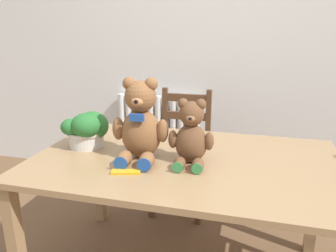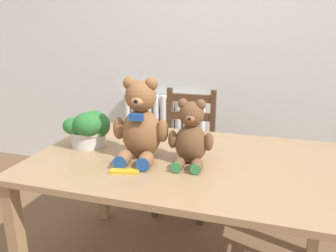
{
  "view_description": "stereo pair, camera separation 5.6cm",
  "coord_description": "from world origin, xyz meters",
  "px_view_note": "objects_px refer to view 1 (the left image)",
  "views": [
    {
      "loc": [
        0.31,
        -1.04,
        1.38
      ],
      "look_at": [
        -0.08,
        0.45,
        0.91
      ],
      "focal_mm": 35.0,
      "sensor_mm": 36.0,
      "label": 1
    },
    {
      "loc": [
        0.36,
        -1.02,
        1.38
      ],
      "look_at": [
        -0.08,
        0.45,
        0.91
      ],
      "focal_mm": 35.0,
      "sensor_mm": 36.0,
      "label": 2
    }
  ],
  "objects_px": {
    "teddy_bear_right": "(191,136)",
    "potted_plant": "(87,129)",
    "wooden_chair_behind": "(182,152)",
    "teddy_bear_left": "(140,125)",
    "chocolate_bar": "(126,172)"
  },
  "relations": [
    {
      "from": "wooden_chair_behind",
      "to": "teddy_bear_right",
      "type": "relative_size",
      "value": 2.88
    },
    {
      "from": "wooden_chair_behind",
      "to": "potted_plant",
      "type": "distance_m",
      "value": 0.95
    },
    {
      "from": "potted_plant",
      "to": "teddy_bear_right",
      "type": "bearing_deg",
      "value": -6.63
    },
    {
      "from": "wooden_chair_behind",
      "to": "potted_plant",
      "type": "bearing_deg",
      "value": 65.14
    },
    {
      "from": "wooden_chair_behind",
      "to": "teddy_bear_right",
      "type": "xyz_separation_m",
      "value": [
        0.23,
        -0.85,
        0.43
      ]
    },
    {
      "from": "wooden_chair_behind",
      "to": "teddy_bear_left",
      "type": "relative_size",
      "value": 2.24
    },
    {
      "from": "wooden_chair_behind",
      "to": "chocolate_bar",
      "type": "relative_size",
      "value": 6.89
    },
    {
      "from": "teddy_bear_left",
      "to": "chocolate_bar",
      "type": "xyz_separation_m",
      "value": [
        -0.01,
        -0.2,
        -0.17
      ]
    },
    {
      "from": "teddy_bear_left",
      "to": "chocolate_bar",
      "type": "bearing_deg",
      "value": 82.67
    },
    {
      "from": "teddy_bear_right",
      "to": "potted_plant",
      "type": "bearing_deg",
      "value": -11.52
    },
    {
      "from": "wooden_chair_behind",
      "to": "chocolate_bar",
      "type": "height_order",
      "value": "wooden_chair_behind"
    },
    {
      "from": "teddy_bear_right",
      "to": "teddy_bear_left",
      "type": "bearing_deg",
      "value": -4.18
    },
    {
      "from": "wooden_chair_behind",
      "to": "teddy_bear_left",
      "type": "distance_m",
      "value": 0.98
    },
    {
      "from": "potted_plant",
      "to": "chocolate_bar",
      "type": "height_order",
      "value": "potted_plant"
    },
    {
      "from": "teddy_bear_right",
      "to": "chocolate_bar",
      "type": "height_order",
      "value": "teddy_bear_right"
    }
  ]
}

